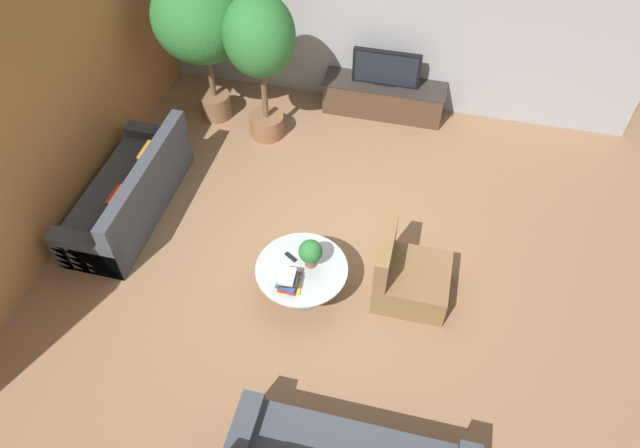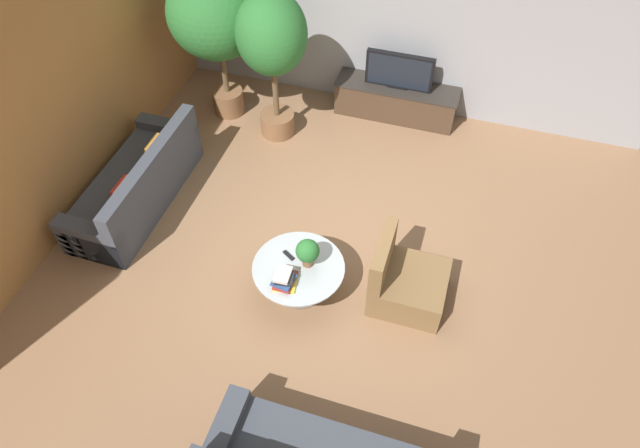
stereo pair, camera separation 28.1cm
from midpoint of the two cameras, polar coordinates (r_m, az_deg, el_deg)
ground_plane at (r=6.83m, az=-0.68°, el=-3.42°), size 24.00×24.00×0.00m
back_wall_stone at (r=8.36m, az=5.02°, el=20.76°), size 7.40×0.12×3.00m
side_wall_left at (r=7.21m, az=-26.85°, el=10.41°), size 0.12×7.40×3.00m
media_console at (r=8.72m, az=5.42°, el=12.45°), size 1.80×0.50×0.51m
television at (r=8.43m, az=5.67°, el=15.21°), size 0.97×0.13×0.52m
coffee_table at (r=6.32m, az=-3.11°, el=-5.14°), size 1.02×1.02×0.42m
couch_by_wall at (r=7.57m, az=-19.43°, el=2.81°), size 0.84×2.14×0.84m
armchair_wicker at (r=6.38m, az=7.49°, el=-5.35°), size 0.80×0.76×0.86m
potted_palm_tall at (r=8.11m, az=-12.79°, el=19.23°), size 1.30×1.30×2.20m
potted_palm_corner at (r=7.65m, az=-7.13°, el=17.46°), size 0.92×0.92×2.13m
potted_plant_tabletop at (r=6.08m, az=-2.28°, el=-2.88°), size 0.26×0.26×0.35m
book_stack at (r=6.05m, az=-4.48°, el=-5.72°), size 0.27×0.30×0.15m
remote_black at (r=6.31m, az=-4.22°, el=-3.34°), size 0.16×0.12×0.02m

